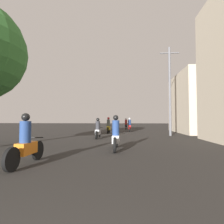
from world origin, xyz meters
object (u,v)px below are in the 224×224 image
motorcycle_white (116,136)px  building_right_far (200,103)px  motorcycle_black (126,125)px  utility_pole_far (170,89)px  motorcycle_yellow (109,127)px  motorcycle_orange (26,144)px  motorcycle_silver (98,130)px  motorcycle_red (129,126)px

motorcycle_white → building_right_far: building_right_far is taller
motorcycle_black → utility_pole_far: bearing=-63.2°
motorcycle_white → motorcycle_yellow: motorcycle_yellow is taller
motorcycle_orange → motorcycle_black: motorcycle_orange is taller
motorcycle_white → building_right_far: (8.08, 10.85, 2.41)m
motorcycle_silver → building_right_far: building_right_far is taller
motorcycle_silver → motorcycle_yellow: bearing=80.5°
motorcycle_white → motorcycle_yellow: (-1.32, 9.60, 0.01)m
building_right_far → motorcycle_orange: bearing=-127.8°
motorcycle_yellow → motorcycle_red: bearing=57.0°
motorcycle_orange → utility_pole_far: (6.71, 9.97, 3.31)m
motorcycle_orange → motorcycle_red: size_ratio=0.99×
motorcycle_orange → building_right_far: 17.50m
utility_pole_far → building_right_far: bearing=43.6°
motorcycle_orange → motorcycle_white: size_ratio=0.95×
building_right_far → motorcycle_red: bearing=171.5°
motorcycle_yellow → building_right_far: bearing=17.2°
motorcycle_black → motorcycle_red: bearing=-79.8°
motorcycle_yellow → motorcycle_red: size_ratio=0.93×
motorcycle_red → utility_pole_far: (3.33, -4.81, 3.31)m
motorcycle_white → motorcycle_black: size_ratio=1.12×
building_right_far → utility_pole_far: (-3.92, -3.73, 0.90)m
motorcycle_silver → utility_pole_far: bearing=16.4°
motorcycle_black → building_right_far: (7.64, -5.79, 2.41)m
motorcycle_red → motorcycle_orange: bearing=-108.1°
motorcycle_orange → motorcycle_white: bearing=44.9°
motorcycle_silver → motorcycle_white: bearing=-77.6°
utility_pole_far → motorcycle_orange: bearing=-123.9°
motorcycle_orange → utility_pole_far: 12.47m
motorcycle_orange → building_right_far: building_right_far is taller
building_right_far → motorcycle_silver: bearing=-147.6°
motorcycle_white → utility_pole_far: 8.89m
motorcycle_white → motorcycle_red: (0.83, 11.93, -0.00)m
motorcycle_white → utility_pole_far: bearing=66.9°
motorcycle_silver → motorcycle_red: size_ratio=0.94×
motorcycle_yellow → motorcycle_silver: bearing=-83.5°
motorcycle_red → building_right_far: (7.25, -1.08, 2.41)m
motorcycle_black → motorcycle_white: bearing=-86.1°
motorcycle_white → building_right_far: 13.74m
motorcycle_black → building_right_far: building_right_far is taller
motorcycle_white → motorcycle_yellow: size_ratio=1.12×
motorcycle_silver → motorcycle_black: 12.09m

